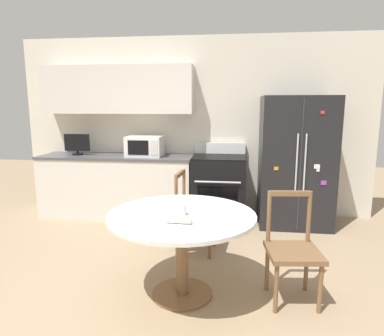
% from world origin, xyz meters
% --- Properties ---
extents(ground_plane, '(14.00, 14.00, 0.00)m').
position_xyz_m(ground_plane, '(0.00, 0.00, 0.00)').
color(ground_plane, '#9E8466').
extents(back_wall, '(5.20, 0.44, 2.60)m').
position_xyz_m(back_wall, '(-0.30, 2.59, 1.45)').
color(back_wall, silver).
rests_on(back_wall, ground_plane).
extents(kitchen_counter, '(2.23, 0.64, 0.90)m').
position_xyz_m(kitchen_counter, '(-1.10, 2.29, 0.45)').
color(kitchen_counter, silver).
rests_on(kitchen_counter, ground_plane).
extents(refrigerator, '(0.94, 0.75, 1.74)m').
position_xyz_m(refrigerator, '(1.43, 2.22, 0.87)').
color(refrigerator, black).
rests_on(refrigerator, ground_plane).
extents(oven_range, '(0.73, 0.68, 1.08)m').
position_xyz_m(oven_range, '(0.40, 2.26, 0.47)').
color(oven_range, black).
rests_on(oven_range, ground_plane).
extents(microwave, '(0.50, 0.36, 0.29)m').
position_xyz_m(microwave, '(-0.67, 2.28, 1.04)').
color(microwave, white).
rests_on(microwave, kitchen_counter).
extents(countertop_tv, '(0.37, 0.16, 0.31)m').
position_xyz_m(countertop_tv, '(-1.69, 2.29, 1.06)').
color(countertop_tv, black).
rests_on(countertop_tv, kitchen_counter).
extents(dining_table, '(1.23, 1.23, 0.73)m').
position_xyz_m(dining_table, '(0.19, 0.23, 0.60)').
color(dining_table, white).
rests_on(dining_table, ground_plane).
extents(dining_chair_right, '(0.46, 0.46, 0.90)m').
position_xyz_m(dining_chair_right, '(1.11, 0.28, 0.43)').
color(dining_chair_right, brown).
rests_on(dining_chair_right, ground_plane).
extents(dining_chair_far, '(0.46, 0.46, 0.90)m').
position_xyz_m(dining_chair_far, '(0.18, 1.15, 0.43)').
color(dining_chair_far, brown).
rests_on(dining_chair_far, ground_plane).
extents(candle_glass, '(0.08, 0.08, 0.09)m').
position_xyz_m(candle_glass, '(0.19, 0.19, 0.77)').
color(candle_glass, silver).
rests_on(candle_glass, dining_table).
extents(folded_napkin, '(0.19, 0.06, 0.05)m').
position_xyz_m(folded_napkin, '(0.20, -0.01, 0.76)').
color(folded_napkin, beige).
rests_on(folded_napkin, dining_table).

